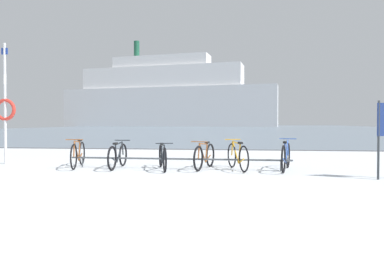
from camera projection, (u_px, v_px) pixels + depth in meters
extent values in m
cube|color=silver|center=(86.00, 210.00, 5.23)|extent=(80.00, 22.00, 0.08)
cube|color=slate|center=(218.00, 128.00, 70.84)|extent=(80.00, 110.00, 0.08)
cube|color=#47474C|center=(183.00, 150.00, 16.17)|extent=(80.00, 0.50, 0.05)
cylinder|color=#4C5156|center=(178.00, 159.00, 9.46)|extent=(6.15, 0.19, 0.05)
cylinder|color=#4C5156|center=(82.00, 162.00, 9.82)|extent=(0.04, 0.04, 0.28)
cylinder|color=#4C5156|center=(281.00, 166.00, 9.10)|extent=(0.04, 0.04, 0.28)
torus|color=black|center=(74.00, 157.00, 9.31)|extent=(0.19, 0.70, 0.70)
torus|color=black|center=(82.00, 153.00, 10.34)|extent=(0.19, 0.70, 0.70)
cylinder|color=brown|center=(77.00, 151.00, 9.64)|extent=(0.15, 0.54, 0.60)
cylinder|color=brown|center=(79.00, 151.00, 9.98)|extent=(0.07, 0.19, 0.53)
cylinder|color=brown|center=(77.00, 142.00, 9.71)|extent=(0.17, 0.67, 0.09)
cylinder|color=brown|center=(80.00, 157.00, 10.12)|extent=(0.13, 0.45, 0.19)
cylinder|color=brown|center=(74.00, 149.00, 9.35)|extent=(0.06, 0.12, 0.42)
cube|color=black|center=(80.00, 140.00, 10.05)|extent=(0.12, 0.21, 0.05)
cylinder|color=brown|center=(74.00, 140.00, 9.38)|extent=(0.45, 0.12, 0.02)
torus|color=black|center=(123.00, 155.00, 10.08)|extent=(0.05, 0.67, 0.67)
torus|color=black|center=(112.00, 158.00, 9.13)|extent=(0.05, 0.67, 0.67)
cylinder|color=#1E2328|center=(120.00, 152.00, 9.77)|extent=(0.04, 0.50, 0.56)
cylinder|color=#1E2328|center=(116.00, 154.00, 9.46)|extent=(0.04, 0.18, 0.50)
cylinder|color=#1E2328|center=(119.00, 143.00, 9.69)|extent=(0.04, 0.62, 0.08)
cylinder|color=#1E2328|center=(115.00, 160.00, 9.33)|extent=(0.04, 0.42, 0.18)
cylinder|color=#1E2328|center=(123.00, 148.00, 10.04)|extent=(0.04, 0.11, 0.39)
cube|color=black|center=(115.00, 143.00, 9.38)|extent=(0.08, 0.20, 0.05)
cylinder|color=#1E2328|center=(122.00, 140.00, 10.00)|extent=(0.46, 0.02, 0.02)
torus|color=black|center=(165.00, 160.00, 8.83)|extent=(0.23, 0.63, 0.64)
torus|color=black|center=(161.00, 156.00, 9.90)|extent=(0.23, 0.63, 0.64)
cylinder|color=#1E2328|center=(163.00, 154.00, 9.18)|extent=(0.20, 0.55, 0.54)
cylinder|color=#1E2328|center=(162.00, 154.00, 9.53)|extent=(0.09, 0.20, 0.48)
cylinder|color=#1E2328|center=(163.00, 145.00, 9.25)|extent=(0.24, 0.69, 0.08)
cylinder|color=#1E2328|center=(161.00, 159.00, 9.67)|extent=(0.17, 0.46, 0.18)
cylinder|color=#1E2328|center=(165.00, 153.00, 8.87)|extent=(0.07, 0.12, 0.38)
cube|color=black|center=(162.00, 144.00, 9.60)|extent=(0.13, 0.21, 0.05)
cylinder|color=#1E2328|center=(164.00, 143.00, 8.91)|extent=(0.45, 0.16, 0.02)
torus|color=black|center=(198.00, 159.00, 9.02)|extent=(0.23, 0.66, 0.67)
torus|color=black|center=(210.00, 155.00, 9.93)|extent=(0.23, 0.66, 0.67)
cylinder|color=brown|center=(202.00, 153.00, 9.31)|extent=(0.17, 0.51, 0.56)
cylinder|color=brown|center=(206.00, 153.00, 9.61)|extent=(0.08, 0.18, 0.50)
cylinder|color=brown|center=(203.00, 144.00, 9.38)|extent=(0.21, 0.62, 0.08)
cylinder|color=brown|center=(208.00, 158.00, 9.74)|extent=(0.15, 0.42, 0.19)
cylinder|color=brown|center=(199.00, 151.00, 9.05)|extent=(0.06, 0.11, 0.39)
cube|color=black|center=(207.00, 143.00, 9.67)|extent=(0.13, 0.21, 0.05)
cylinder|color=brown|center=(199.00, 142.00, 9.08)|extent=(0.45, 0.15, 0.02)
torus|color=black|center=(232.00, 155.00, 9.79)|extent=(0.25, 0.67, 0.69)
torus|color=black|center=(244.00, 159.00, 8.84)|extent=(0.25, 0.67, 0.69)
cylinder|color=gold|center=(235.00, 152.00, 9.48)|extent=(0.19, 0.50, 0.59)
cylinder|color=gold|center=(239.00, 154.00, 9.17)|extent=(0.09, 0.18, 0.52)
cylinder|color=gold|center=(236.00, 143.00, 9.40)|extent=(0.23, 0.61, 0.08)
cylinder|color=gold|center=(241.00, 161.00, 9.04)|extent=(0.17, 0.42, 0.19)
cylinder|color=gold|center=(232.00, 148.00, 9.75)|extent=(0.07, 0.11, 0.41)
cube|color=black|center=(240.00, 143.00, 9.09)|extent=(0.14, 0.21, 0.05)
cylinder|color=gold|center=(233.00, 139.00, 9.71)|extent=(0.44, 0.17, 0.02)
torus|color=black|center=(288.00, 155.00, 9.72)|extent=(0.23, 0.70, 0.72)
torus|color=black|center=(283.00, 159.00, 8.71)|extent=(0.23, 0.70, 0.72)
cylinder|color=#3359B2|center=(287.00, 152.00, 9.39)|extent=(0.19, 0.56, 0.60)
cylinder|color=#3359B2|center=(285.00, 154.00, 9.06)|extent=(0.09, 0.20, 0.54)
cylinder|color=#3359B2|center=(286.00, 142.00, 9.31)|extent=(0.22, 0.69, 0.09)
cylinder|color=#3359B2|center=(284.00, 161.00, 8.92)|extent=(0.16, 0.47, 0.20)
cylinder|color=#3359B2|center=(288.00, 148.00, 9.68)|extent=(0.07, 0.12, 0.43)
cube|color=black|center=(285.00, 142.00, 8.98)|extent=(0.13, 0.21, 0.05)
cylinder|color=#3359B2|center=(288.00, 139.00, 9.64)|extent=(0.45, 0.14, 0.02)
cylinder|color=#33383D|center=(379.00, 140.00, 7.74)|extent=(0.05, 0.05, 1.78)
cylinder|color=silver|center=(5.00, 104.00, 10.60)|extent=(0.08, 0.08, 3.73)
cylinder|color=white|center=(5.00, 79.00, 10.59)|extent=(0.09, 0.09, 0.30)
torus|color=red|center=(5.00, 110.00, 10.61)|extent=(0.69, 0.10, 0.69)
cube|color=navy|center=(5.00, 51.00, 10.57)|extent=(0.20, 0.03, 0.20)
cube|color=silver|center=(167.00, 107.00, 92.72)|extent=(58.93, 18.00, 10.32)
cube|color=white|center=(162.00, 78.00, 92.97)|extent=(44.34, 14.34, 5.67)
cube|color=white|center=(161.00, 62.00, 92.89)|extent=(26.87, 10.20, 2.89)
cylinder|color=#1E593F|center=(137.00, 50.00, 94.78)|extent=(1.53, 1.53, 4.64)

